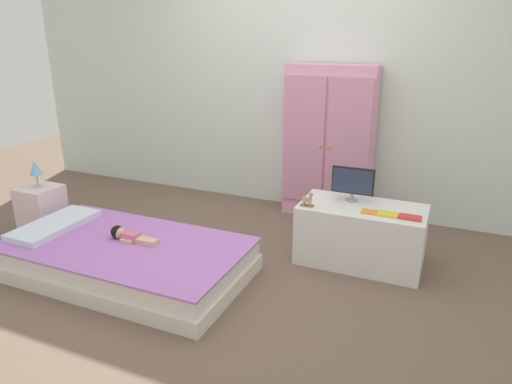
{
  "coord_description": "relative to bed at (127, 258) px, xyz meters",
  "views": [
    {
      "loc": [
        1.41,
        -2.74,
        1.69
      ],
      "look_at": [
        0.09,
        0.29,
        0.55
      ],
      "focal_mm": 32.35,
      "sensor_mm": 36.0,
      "label": 1
    }
  ],
  "objects": [
    {
      "name": "tv_monitor",
      "position": [
        1.43,
        0.95,
        0.49
      ],
      "size": [
        0.32,
        0.1,
        0.27
      ],
      "color": "#99999E",
      "rests_on": "tv_stand"
    },
    {
      "name": "doll",
      "position": [
        -0.03,
        0.05,
        0.16
      ],
      "size": [
        0.39,
        0.13,
        0.1
      ],
      "color": "#D6668E",
      "rests_on": "bed"
    },
    {
      "name": "wardrobe",
      "position": [
        1.02,
        1.73,
        0.59
      ],
      "size": [
        0.83,
        0.29,
        1.43
      ],
      "color": "#E599BC",
      "rests_on": "ground_plane"
    },
    {
      "name": "rocking_horse_toy",
      "position": [
        1.15,
        0.7,
        0.39
      ],
      "size": [
        0.1,
        0.04,
        0.12
      ],
      "color": "#8E6642",
      "rests_on": "tv_stand"
    },
    {
      "name": "book_red",
      "position": [
        1.88,
        0.76,
        0.35
      ],
      "size": [
        0.15,
        0.09,
        0.02
      ],
      "primitive_type": "cube",
      "color": "#CC3838",
      "rests_on": "tv_stand"
    },
    {
      "name": "pillow",
      "position": [
        -0.68,
        0.0,
        0.15
      ],
      "size": [
        0.32,
        0.7,
        0.05
      ],
      "primitive_type": "cube",
      "color": "silver",
      "rests_on": "bed"
    },
    {
      "name": "ground_plane",
      "position": [
        0.68,
        0.34,
        -0.13
      ],
      "size": [
        10.0,
        10.0,
        0.02
      ],
      "primitive_type": "cube",
      "color": "brown"
    },
    {
      "name": "bed",
      "position": [
        0.0,
        0.0,
        0.0
      ],
      "size": [
        1.76,
        0.97,
        0.25
      ],
      "color": "silver",
      "rests_on": "ground_plane"
    },
    {
      "name": "book_orange",
      "position": [
        1.6,
        0.76,
        0.35
      ],
      "size": [
        0.11,
        0.09,
        0.01
      ],
      "primitive_type": "cube",
      "color": "orange",
      "rests_on": "tv_stand"
    },
    {
      "name": "table_lamp",
      "position": [
        -1.14,
        0.29,
        0.47
      ],
      "size": [
        0.1,
        0.1,
        0.23
      ],
      "color": "#B7B2AD",
      "rests_on": "nightstand"
    },
    {
      "name": "tv_stand",
      "position": [
        1.53,
        0.87,
        0.11
      ],
      "size": [
        0.93,
        0.49,
        0.46
      ],
      "primitive_type": "cube",
      "color": "silver",
      "rests_on": "ground_plane"
    },
    {
      "name": "back_wall",
      "position": [
        0.68,
        1.91,
        1.23
      ],
      "size": [
        6.4,
        0.05,
        2.7
      ],
      "primitive_type": "cube",
      "color": "silver",
      "rests_on": "ground_plane"
    },
    {
      "name": "book_yellow",
      "position": [
        1.73,
        0.76,
        0.35
      ],
      "size": [
        0.14,
        0.1,
        0.02
      ],
      "primitive_type": "cube",
      "color": "gold",
      "rests_on": "tv_stand"
    },
    {
      "name": "nightstand",
      "position": [
        -1.14,
        0.29,
        0.09
      ],
      "size": [
        0.31,
        0.31,
        0.44
      ],
      "primitive_type": "cube",
      "color": "silver",
      "rests_on": "ground_plane"
    }
  ]
}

